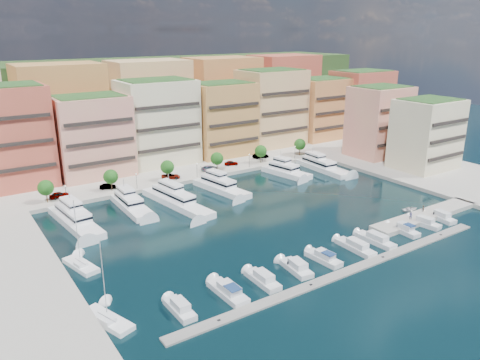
{
  "coord_description": "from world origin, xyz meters",
  "views": [
    {
      "loc": [
        -60.14,
        -80.75,
        40.99
      ],
      "look_at": [
        0.07,
        9.39,
        6.0
      ],
      "focal_mm": 35.0,
      "sensor_mm": 36.0,
      "label": 1
    }
  ],
  "objects_px": {
    "tree_2": "(167,167)",
    "person_1": "(423,208)",
    "tree_0": "(46,188)",
    "cruiser_4": "(324,258)",
    "car_4": "(231,163)",
    "yacht_6": "(322,166)",
    "car_5": "(260,156)",
    "yacht_5": "(285,171)",
    "car_1": "(108,186)",
    "cruiser_3": "(296,268)",
    "lamppost_2": "(197,168)",
    "cruiser_7": "(404,230)",
    "cruiser_1": "(228,292)",
    "person_0": "(411,216)",
    "yacht_0": "(74,219)",
    "yacht_1": "(131,205)",
    "tender_2": "(410,209)",
    "lamppost_4": "(295,150)",
    "car_2": "(171,176)",
    "yacht_2": "(175,200)",
    "car_0": "(59,195)",
    "lamppost_0": "(66,191)",
    "lamppost_1": "(136,178)",
    "yacht_3": "(220,186)",
    "cruiser_5": "(356,247)",
    "tender_1": "(398,217)",
    "tree_4": "(261,151)",
    "tree_5": "(300,144)",
    "cruiser_0": "(180,309)",
    "cruiser_6": "(376,240)",
    "sailboat_0": "(108,321)",
    "tree_3": "(217,159)",
    "sailboat_1": "(81,266)",
    "car_3": "(209,168)",
    "cruiser_2": "(263,280)",
    "cruiser_9": "(440,217)",
    "cruiser_8": "(424,223)"
  },
  "relations": [
    {
      "from": "yacht_1",
      "to": "sailboat_1",
      "type": "bearing_deg",
      "value": -128.9
    },
    {
      "from": "tree_5",
      "to": "yacht_6",
      "type": "distance_m",
      "value": 14.66
    },
    {
      "from": "tree_3",
      "to": "lamppost_1",
      "type": "bearing_deg",
      "value": -174.94
    },
    {
      "from": "lamppost_4",
      "to": "yacht_5",
      "type": "xyz_separation_m",
      "value": [
        -11.63,
        -9.41,
        -2.62
      ]
    },
    {
      "from": "tree_4",
      "to": "person_1",
      "type": "xyz_separation_m",
      "value": [
        6.52,
        -54.32,
        -2.98
      ]
    },
    {
      "from": "lamppost_1",
      "to": "cruiser_2",
      "type": "distance_m",
      "value": 55.88
    },
    {
      "from": "sailboat_1",
      "to": "car_0",
      "type": "height_order",
      "value": "sailboat_1"
    },
    {
      "from": "tender_2",
      "to": "car_5",
      "type": "distance_m",
      "value": 55.56
    },
    {
      "from": "cruiser_3",
      "to": "lamppost_2",
      "type": "bearing_deg",
      "value": 79.3
    },
    {
      "from": "lamppost_0",
      "to": "car_1",
      "type": "xyz_separation_m",
      "value": [
        11.51,
        4.11,
        -2.14
      ]
    },
    {
      "from": "cruiser_3",
      "to": "cruiser_9",
      "type": "distance_m",
      "value": 42.44
    },
    {
      "from": "cruiser_4",
      "to": "cruiser_7",
      "type": "xyz_separation_m",
      "value": [
        23.05,
        0.01,
        0.0
      ]
    },
    {
      "from": "yacht_2",
      "to": "car_0",
      "type": "bearing_deg",
      "value": 142.32
    },
    {
      "from": "yacht_1",
      "to": "tree_0",
      "type": "bearing_deg",
      "value": 141.52
    },
    {
      "from": "yacht_1",
      "to": "tender_2",
      "type": "distance_m",
      "value": 66.48
    },
    {
      "from": "car_4",
      "to": "cruiser_3",
      "type": "bearing_deg",
      "value": 176.39
    },
    {
      "from": "lamppost_4",
      "to": "yacht_6",
      "type": "xyz_separation_m",
      "value": [
        0.95,
        -11.59,
        -2.62
      ]
    },
    {
      "from": "cruiser_5",
      "to": "car_2",
      "type": "relative_size",
      "value": 1.71
    },
    {
      "from": "tree_3",
      "to": "yacht_5",
      "type": "xyz_separation_m",
      "value": [
        16.37,
        -11.71,
        -3.53
      ]
    },
    {
      "from": "yacht_2",
      "to": "sailboat_0",
      "type": "height_order",
      "value": "sailboat_0"
    },
    {
      "from": "cruiser_2",
      "to": "cruiser_5",
      "type": "relative_size",
      "value": 0.87
    },
    {
      "from": "yacht_3",
      "to": "cruiser_1",
      "type": "distance_m",
      "value": 51.77
    },
    {
      "from": "cruiser_3",
      "to": "person_1",
      "type": "distance_m",
      "value": 41.26
    },
    {
      "from": "yacht_6",
      "to": "car_5",
      "type": "xyz_separation_m",
      "value": [
        -9.8,
        18.32,
        0.65
      ]
    },
    {
      "from": "tree_5",
      "to": "lamppost_4",
      "type": "relative_size",
      "value": 1.35
    },
    {
      "from": "tender_2",
      "to": "person_0",
      "type": "bearing_deg",
      "value": 133.75
    },
    {
      "from": "car_2",
      "to": "cruiser_6",
      "type": "bearing_deg",
      "value": -140.69
    },
    {
      "from": "lamppost_4",
      "to": "tree_0",
      "type": "bearing_deg",
      "value": 178.27
    },
    {
      "from": "cruiser_1",
      "to": "person_0",
      "type": "distance_m",
      "value": 49.24
    },
    {
      "from": "car_4",
      "to": "yacht_0",
      "type": "bearing_deg",
      "value": 127.2
    },
    {
      "from": "yacht_0",
      "to": "car_1",
      "type": "distance_m",
      "value": 20.99
    },
    {
      "from": "car_4",
      "to": "yacht_6",
      "type": "bearing_deg",
      "value": -107.67
    },
    {
      "from": "tree_0",
      "to": "cruiser_4",
      "type": "height_order",
      "value": "tree_0"
    },
    {
      "from": "yacht_3",
      "to": "cruiser_6",
      "type": "height_order",
      "value": "yacht_3"
    },
    {
      "from": "yacht_5",
      "to": "car_1",
      "type": "distance_m",
      "value": 50.69
    },
    {
      "from": "cruiser_8",
      "to": "sailboat_0",
      "type": "height_order",
      "value": "sailboat_0"
    },
    {
      "from": "cruiser_3",
      "to": "cruiser_7",
      "type": "distance_m",
      "value": 29.64
    },
    {
      "from": "cruiser_1",
      "to": "sailboat_0",
      "type": "xyz_separation_m",
      "value": [
        -18.65,
        3.59,
        -0.26
      ]
    },
    {
      "from": "tree_0",
      "to": "car_2",
      "type": "distance_m",
      "value": 33.32
    },
    {
      "from": "tree_4",
      "to": "car_2",
      "type": "height_order",
      "value": "tree_4"
    },
    {
      "from": "car_3",
      "to": "cruiser_1",
      "type": "bearing_deg",
      "value": 147.09
    },
    {
      "from": "lamppost_4",
      "to": "cruiser_3",
      "type": "bearing_deg",
      "value": -129.84
    },
    {
      "from": "sailboat_0",
      "to": "yacht_6",
      "type": "bearing_deg",
      "value": 26.77
    },
    {
      "from": "car_1",
      "to": "car_5",
      "type": "xyz_separation_m",
      "value": [
        51.64,
        2.62,
        0.17
      ]
    },
    {
      "from": "tender_1",
      "to": "tree_4",
      "type": "bearing_deg",
      "value": -7.15
    },
    {
      "from": "lamppost_4",
      "to": "car_2",
      "type": "xyz_separation_m",
      "value": [
        -42.82,
        2.88,
        -2.1
      ]
    },
    {
      "from": "tree_2",
      "to": "person_1",
      "type": "distance_m",
      "value": 66.66
    },
    {
      "from": "cruiser_0",
      "to": "car_0",
      "type": "bearing_deg",
      "value": 93.03
    },
    {
      "from": "tree_5",
      "to": "tender_1",
      "type": "distance_m",
      "value": 55.01
    },
    {
      "from": "lamppost_1",
      "to": "cruiser_4",
      "type": "xyz_separation_m",
      "value": [
        14.04,
        -55.8,
        -3.26
      ]
    }
  ]
}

